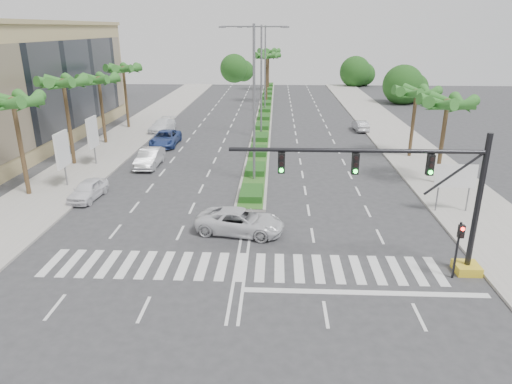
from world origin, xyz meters
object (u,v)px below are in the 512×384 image
Objects in this scene: car_parked_a at (88,190)px; car_crossing at (240,221)px; car_parked_c at (165,138)px; car_right at (360,126)px; car_parked_b at (150,158)px; car_parked_d at (162,126)px.

car_parked_a is 12.61m from car_crossing.
car_parked_c is at bearing 88.14° from car_parked_a.
car_parked_b is at bearing 32.94° from car_right.
car_parked_c is (-0.38, 7.65, -0.03)m from car_parked_b.
car_crossing reaches higher than car_parked_a.
car_parked_b reaches higher than car_parked_d.
car_parked_a is 8.66m from car_parked_b.
car_crossing is at bearing -19.76° from car_parked_a.
car_right is (21.69, 8.24, -0.13)m from car_parked_c.
car_parked_d is (0.00, 22.48, 0.06)m from car_parked_a.
car_parked_c reaches higher than car_parked_d.
car_parked_b is at bearing 79.61° from car_parked_a.
car_crossing is (11.45, -5.27, 0.04)m from car_parked_a.
car_parked_b reaches higher than car_parked_a.
car_parked_a is 0.84× the size of car_parked_b.
car_parked_b is 7.66m from car_parked_c.
car_parked_b is 0.88× the size of car_parked_c.
car_parked_b is 14.31m from car_parked_d.
car_right is at bearing -11.73° from car_crossing.
car_parked_b is 0.94× the size of car_parked_d.
car_crossing is (9.16, -13.62, -0.07)m from car_parked_b.
car_parked_d is (-1.91, 6.48, -0.02)m from car_parked_c.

